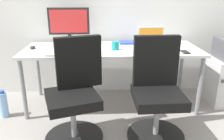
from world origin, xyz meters
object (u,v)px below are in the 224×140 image
at_px(open_laptop, 152,42).
at_px(office_chair_right, 157,93).
at_px(desktop_monitor, 69,24).
at_px(coffee_mug, 115,46).
at_px(water_bottle_on_floor, 3,104).
at_px(office_chair_left, 75,95).

bearing_deg(open_laptop, office_chair_right, -96.83).
xyz_separation_m(office_chair_right, desktop_monitor, (-0.88, 0.84, 0.53)).
relative_size(open_laptop, coffee_mug, 3.37).
bearing_deg(coffee_mug, open_laptop, 19.09).
bearing_deg(office_chair_right, water_bottle_on_floor, 166.33).
xyz_separation_m(open_laptop, coffee_mug, (-0.43, -0.15, -0.01)).
bearing_deg(water_bottle_on_floor, office_chair_left, -25.03).
bearing_deg(coffee_mug, water_bottle_on_floor, -172.40).
bearing_deg(office_chair_left, office_chair_right, 0.23).
bearing_deg(office_chair_right, open_laptop, 83.17).
relative_size(office_chair_left, open_laptop, 3.03).
distance_m(open_laptop, coffee_mug, 0.46).
height_order(water_bottle_on_floor, open_laptop, open_laptop).
distance_m(desktop_monitor, open_laptop, 0.99).
height_order(office_chair_left, open_laptop, office_chair_left).
distance_m(office_chair_right, water_bottle_on_floor, 1.65).
bearing_deg(desktop_monitor, open_laptop, -8.34).
bearing_deg(office_chair_right, coffee_mug, 122.58).
relative_size(water_bottle_on_floor, open_laptop, 1.00).
xyz_separation_m(office_chair_left, desktop_monitor, (-0.13, 0.84, 0.53)).
bearing_deg(desktop_monitor, office_chair_right, -43.66).
height_order(office_chair_right, desktop_monitor, desktop_monitor).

